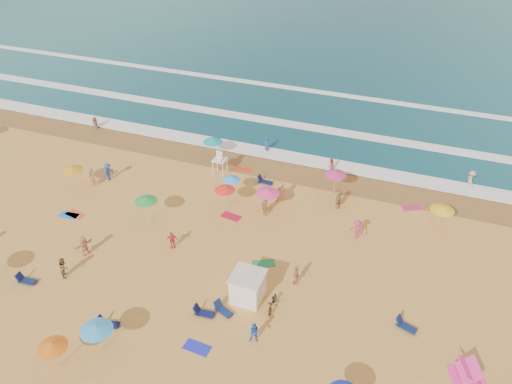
% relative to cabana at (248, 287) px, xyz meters
% --- Properties ---
extents(ground, '(220.00, 220.00, 0.00)m').
position_rel_cabana_xyz_m(ground, '(-5.95, 4.32, -1.00)').
color(ground, gold).
rests_on(ground, ground).
extents(wet_sand, '(220.00, 220.00, 0.00)m').
position_rel_cabana_xyz_m(wet_sand, '(-5.95, 16.82, -0.99)').
color(wet_sand, olive).
rests_on(wet_sand, ground).
extents(surf_foam, '(200.00, 18.70, 0.05)m').
position_rel_cabana_xyz_m(surf_foam, '(-5.95, 25.64, -0.90)').
color(surf_foam, white).
rests_on(surf_foam, ground).
extents(cabana, '(2.00, 2.00, 2.00)m').
position_rel_cabana_xyz_m(cabana, '(0.00, 0.00, 0.00)').
color(cabana, white).
rests_on(cabana, ground).
extents(cabana_roof, '(2.20, 2.20, 0.12)m').
position_rel_cabana_xyz_m(cabana_roof, '(0.00, 0.00, 1.06)').
color(cabana_roof, silver).
rests_on(cabana_roof, cabana).
extents(bicycle, '(0.80, 1.94, 0.99)m').
position_rel_cabana_xyz_m(bicycle, '(1.90, -0.30, -0.50)').
color(bicycle, black).
rests_on(bicycle, ground).
extents(lifeguard_stand, '(1.20, 1.20, 2.10)m').
position_rel_cabana_xyz_m(lifeguard_stand, '(-8.29, 14.11, 0.05)').
color(lifeguard_stand, white).
rests_on(lifeguard_stand, ground).
extents(beach_umbrellas, '(61.66, 27.83, 0.80)m').
position_rel_cabana_xyz_m(beach_umbrellas, '(-4.88, 4.02, 1.11)').
color(beach_umbrellas, blue).
rests_on(beach_umbrellas, ground).
extents(loungers, '(43.60, 20.17, 0.34)m').
position_rel_cabana_xyz_m(loungers, '(3.22, 0.87, -0.83)').
color(loungers, '#0F1D4F').
rests_on(loungers, ground).
extents(towels, '(49.94, 26.90, 0.03)m').
position_rel_cabana_xyz_m(towels, '(-7.05, 2.28, -0.98)').
color(towels, red).
rests_on(towels, ground).
extents(beachgoers, '(40.19, 24.53, 2.10)m').
position_rel_cabana_xyz_m(beachgoers, '(-4.76, 8.81, -0.20)').
color(beachgoers, brown).
rests_on(beachgoers, ground).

